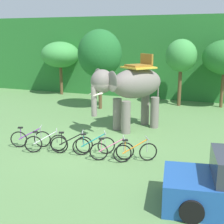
{
  "coord_description": "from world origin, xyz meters",
  "views": [
    {
      "loc": [
        5.5,
        -11.79,
        4.64
      ],
      "look_at": [
        0.74,
        1.0,
        1.3
      ],
      "focal_mm": 49.97,
      "sensor_mm": 36.0,
      "label": 1
    }
  ],
  "objects_px": {
    "tree_right": "(181,56)",
    "bike_purple": "(31,139)",
    "tree_far_left": "(60,55)",
    "bike_black": "(72,144)",
    "elephant": "(131,87)",
    "bike_white": "(46,143)",
    "bike_teal": "(94,145)",
    "bike_orange": "(135,152)",
    "bike_pink": "(112,151)",
    "tree_far_right": "(100,54)"
  },
  "relations": [
    {
      "from": "tree_far_left",
      "to": "elephant",
      "type": "height_order",
      "value": "tree_far_left"
    },
    {
      "from": "tree_far_left",
      "to": "tree_right",
      "type": "height_order",
      "value": "tree_right"
    },
    {
      "from": "tree_right",
      "to": "bike_teal",
      "type": "distance_m",
      "value": 10.92
    },
    {
      "from": "elephant",
      "to": "bike_orange",
      "type": "height_order",
      "value": "elephant"
    },
    {
      "from": "tree_far_right",
      "to": "bike_teal",
      "type": "xyz_separation_m",
      "value": [
        2.88,
        -7.64,
        -3.15
      ]
    },
    {
      "from": "bike_orange",
      "to": "tree_far_right",
      "type": "bearing_deg",
      "value": 120.92
    },
    {
      "from": "tree_far_left",
      "to": "bike_purple",
      "type": "bearing_deg",
      "value": -66.64
    },
    {
      "from": "bike_white",
      "to": "bike_black",
      "type": "distance_m",
      "value": 1.09
    },
    {
      "from": "bike_orange",
      "to": "tree_far_left",
      "type": "bearing_deg",
      "value": 129.99
    },
    {
      "from": "tree_far_right",
      "to": "bike_teal",
      "type": "distance_m",
      "value": 8.75
    },
    {
      "from": "elephant",
      "to": "bike_black",
      "type": "bearing_deg",
      "value": -107.53
    },
    {
      "from": "tree_far_left",
      "to": "bike_pink",
      "type": "bearing_deg",
      "value": -53.12
    },
    {
      "from": "bike_black",
      "to": "bike_pink",
      "type": "xyz_separation_m",
      "value": [
        1.78,
        -0.11,
        0.0
      ]
    },
    {
      "from": "bike_white",
      "to": "bike_black",
      "type": "relative_size",
      "value": 0.93
    },
    {
      "from": "bike_pink",
      "to": "bike_black",
      "type": "bearing_deg",
      "value": 176.36
    },
    {
      "from": "bike_white",
      "to": "bike_pink",
      "type": "relative_size",
      "value": 0.95
    },
    {
      "from": "bike_purple",
      "to": "bike_black",
      "type": "distance_m",
      "value": 1.98
    },
    {
      "from": "tree_far_left",
      "to": "bike_purple",
      "type": "distance_m",
      "value": 12.81
    },
    {
      "from": "bike_orange",
      "to": "bike_pink",
      "type": "bearing_deg",
      "value": -169.04
    },
    {
      "from": "elephant",
      "to": "bike_teal",
      "type": "distance_m",
      "value": 4.25
    },
    {
      "from": "bike_purple",
      "to": "bike_white",
      "type": "height_order",
      "value": "same"
    },
    {
      "from": "tree_right",
      "to": "bike_black",
      "type": "distance_m",
      "value": 11.27
    },
    {
      "from": "tree_far_left",
      "to": "tree_right",
      "type": "bearing_deg",
      "value": -5.73
    },
    {
      "from": "tree_far_right",
      "to": "bike_black",
      "type": "distance_m",
      "value": 8.65
    },
    {
      "from": "bike_purple",
      "to": "elephant",
      "type": "bearing_deg",
      "value": 50.84
    },
    {
      "from": "bike_black",
      "to": "bike_pink",
      "type": "relative_size",
      "value": 1.02
    },
    {
      "from": "bike_black",
      "to": "bike_pink",
      "type": "distance_m",
      "value": 1.78
    },
    {
      "from": "tree_right",
      "to": "bike_teal",
      "type": "height_order",
      "value": "tree_right"
    },
    {
      "from": "bike_black",
      "to": "bike_orange",
      "type": "bearing_deg",
      "value": 1.25
    },
    {
      "from": "tree_right",
      "to": "bike_teal",
      "type": "xyz_separation_m",
      "value": [
        -1.8,
        -10.35,
        -2.97
      ]
    },
    {
      "from": "tree_right",
      "to": "tree_far_left",
      "type": "bearing_deg",
      "value": 174.27
    },
    {
      "from": "tree_right",
      "to": "bike_purple",
      "type": "height_order",
      "value": "tree_right"
    },
    {
      "from": "bike_black",
      "to": "bike_orange",
      "type": "height_order",
      "value": "same"
    },
    {
      "from": "tree_right",
      "to": "bike_black",
      "type": "height_order",
      "value": "tree_right"
    },
    {
      "from": "tree_far_left",
      "to": "bike_black",
      "type": "distance_m",
      "value": 13.71
    },
    {
      "from": "elephant",
      "to": "bike_orange",
      "type": "distance_m",
      "value": 4.56
    },
    {
      "from": "bike_black",
      "to": "bike_teal",
      "type": "xyz_separation_m",
      "value": [
        0.9,
        0.17,
        0.0
      ]
    },
    {
      "from": "tree_far_left",
      "to": "bike_black",
      "type": "height_order",
      "value": "tree_far_left"
    },
    {
      "from": "tree_far_left",
      "to": "bike_pink",
      "type": "relative_size",
      "value": 2.67
    },
    {
      "from": "bike_teal",
      "to": "bike_pink",
      "type": "xyz_separation_m",
      "value": [
        0.88,
        -0.29,
        0.0
      ]
    },
    {
      "from": "tree_far_left",
      "to": "bike_orange",
      "type": "xyz_separation_m",
      "value": [
        9.59,
        -11.43,
        -2.8
      ]
    },
    {
      "from": "tree_far_right",
      "to": "bike_white",
      "type": "height_order",
      "value": "tree_far_right"
    },
    {
      "from": "tree_far_right",
      "to": "bike_purple",
      "type": "relative_size",
      "value": 3.17
    },
    {
      "from": "bike_purple",
      "to": "bike_orange",
      "type": "relative_size",
      "value": 1.07
    },
    {
      "from": "tree_far_left",
      "to": "bike_black",
      "type": "bearing_deg",
      "value": -58.91
    },
    {
      "from": "tree_far_right",
      "to": "bike_pink",
      "type": "height_order",
      "value": "tree_far_right"
    },
    {
      "from": "bike_teal",
      "to": "bike_orange",
      "type": "bearing_deg",
      "value": -3.8
    },
    {
      "from": "bike_black",
      "to": "bike_orange",
      "type": "xyz_separation_m",
      "value": [
        2.66,
        0.06,
        0.0
      ]
    },
    {
      "from": "tree_far_right",
      "to": "elephant",
      "type": "xyz_separation_m",
      "value": [
        3.25,
        -3.82,
        -1.34
      ]
    },
    {
      "from": "bike_white",
      "to": "bike_teal",
      "type": "relative_size",
      "value": 0.98
    }
  ]
}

